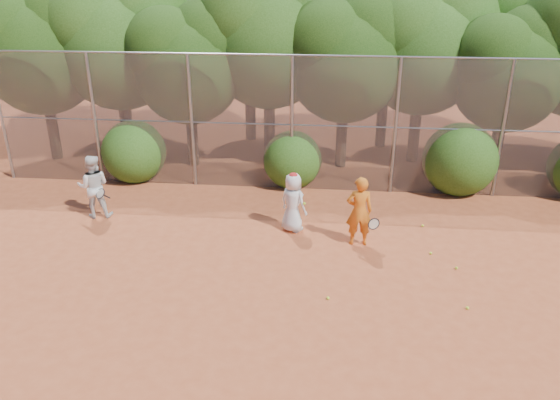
# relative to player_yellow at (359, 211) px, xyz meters

# --- Properties ---
(ground) EXTENTS (80.00, 80.00, 0.00)m
(ground) POSITION_rel_player_yellow_xyz_m (-0.91, -2.53, -0.87)
(ground) COLOR #9F4523
(ground) RESTS_ON ground
(fence_back) EXTENTS (20.05, 0.09, 4.03)m
(fence_back) POSITION_rel_player_yellow_xyz_m (-1.03, 3.47, 1.18)
(fence_back) COLOR gray
(fence_back) RESTS_ON ground
(tree_0) EXTENTS (4.38, 3.81, 6.00)m
(tree_0) POSITION_rel_player_yellow_xyz_m (-10.36, 5.51, 3.06)
(tree_0) COLOR black
(tree_0) RESTS_ON ground
(tree_1) EXTENTS (4.64, 4.03, 6.35)m
(tree_1) POSITION_rel_player_yellow_xyz_m (-7.85, 6.01, 3.29)
(tree_1) COLOR black
(tree_1) RESTS_ON ground
(tree_2) EXTENTS (3.99, 3.47, 5.47)m
(tree_2) POSITION_rel_player_yellow_xyz_m (-5.36, 5.31, 2.71)
(tree_2) COLOR black
(tree_2) RESTS_ON ground
(tree_3) EXTENTS (4.89, 4.26, 6.70)m
(tree_3) POSITION_rel_player_yellow_xyz_m (-2.85, 6.31, 3.52)
(tree_3) COLOR black
(tree_3) RESTS_ON ground
(tree_4) EXTENTS (4.19, 3.64, 5.73)m
(tree_4) POSITION_rel_player_yellow_xyz_m (-0.36, 5.71, 2.88)
(tree_4) COLOR black
(tree_4) RESTS_ON ground
(tree_5) EXTENTS (4.51, 3.92, 6.17)m
(tree_5) POSITION_rel_player_yellow_xyz_m (2.14, 6.51, 3.17)
(tree_5) COLOR black
(tree_5) RESTS_ON ground
(tree_6) EXTENTS (3.86, 3.36, 5.29)m
(tree_6) POSITION_rel_player_yellow_xyz_m (4.64, 5.51, 2.59)
(tree_6) COLOR black
(tree_6) RESTS_ON ground
(tree_9) EXTENTS (4.83, 4.20, 6.62)m
(tree_9) POSITION_rel_player_yellow_xyz_m (-8.85, 8.31, 3.46)
(tree_9) COLOR black
(tree_9) RESTS_ON ground
(tree_10) EXTENTS (5.15, 4.48, 7.06)m
(tree_10) POSITION_rel_player_yellow_xyz_m (-3.85, 8.52, 3.75)
(tree_10) COLOR black
(tree_10) RESTS_ON ground
(tree_11) EXTENTS (4.64, 4.03, 6.35)m
(tree_11) POSITION_rel_player_yellow_xyz_m (1.15, 8.11, 3.29)
(tree_11) COLOR black
(tree_11) RESTS_ON ground
(tree_12) EXTENTS (5.02, 4.37, 6.88)m
(tree_12) POSITION_rel_player_yellow_xyz_m (5.65, 8.72, 3.64)
(tree_12) COLOR black
(tree_12) RESTS_ON ground
(bush_0) EXTENTS (2.00, 2.00, 2.00)m
(bush_0) POSITION_rel_player_yellow_xyz_m (-6.91, 3.77, 0.13)
(bush_0) COLOR #224812
(bush_0) RESTS_ON ground
(bush_1) EXTENTS (1.80, 1.80, 1.80)m
(bush_1) POSITION_rel_player_yellow_xyz_m (-1.91, 3.77, 0.03)
(bush_1) COLOR #224812
(bush_1) RESTS_ON ground
(bush_2) EXTENTS (2.20, 2.20, 2.20)m
(bush_2) POSITION_rel_player_yellow_xyz_m (3.09, 3.77, 0.23)
(bush_2) COLOR #224812
(bush_2) RESTS_ON ground
(player_yellow) EXTENTS (0.83, 0.51, 1.75)m
(player_yellow) POSITION_rel_player_yellow_xyz_m (0.00, 0.00, 0.00)
(player_yellow) COLOR orange
(player_yellow) RESTS_ON ground
(player_teen) EXTENTS (0.90, 0.83, 1.58)m
(player_teen) POSITION_rel_player_yellow_xyz_m (-1.64, 0.59, -0.09)
(player_teen) COLOR silver
(player_teen) RESTS_ON ground
(player_white) EXTENTS (0.97, 0.88, 1.74)m
(player_white) POSITION_rel_player_yellow_xyz_m (-7.02, 0.92, -0.01)
(player_white) COLOR silver
(player_white) RESTS_ON ground
(ball_0) EXTENTS (0.07, 0.07, 0.07)m
(ball_0) POSITION_rel_player_yellow_xyz_m (1.72, -0.38, -0.84)
(ball_0) COLOR #C2E329
(ball_0) RESTS_ON ground
(ball_1) EXTENTS (0.07, 0.07, 0.07)m
(ball_1) POSITION_rel_player_yellow_xyz_m (2.19, -1.03, -0.84)
(ball_1) COLOR #C2E329
(ball_1) RESTS_ON ground
(ball_2) EXTENTS (0.07, 0.07, 0.07)m
(ball_2) POSITION_rel_player_yellow_xyz_m (2.10, -2.60, -0.84)
(ball_2) COLOR #C2E329
(ball_2) RESTS_ON ground
(ball_4) EXTENTS (0.07, 0.07, 0.07)m
(ball_4) POSITION_rel_player_yellow_xyz_m (-0.67, -2.53, -0.84)
(ball_4) COLOR #C2E329
(ball_4) RESTS_ON ground
(ball_5) EXTENTS (0.07, 0.07, 0.07)m
(ball_5) POSITION_rel_player_yellow_xyz_m (1.73, 1.11, -0.84)
(ball_5) COLOR #C2E329
(ball_5) RESTS_ON ground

